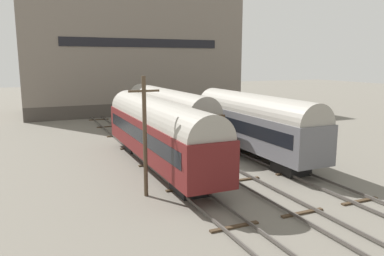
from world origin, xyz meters
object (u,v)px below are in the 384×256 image
train_car_maroon (158,129)px  bench (264,132)px  train_car_grey (253,122)px  utility_pole (145,135)px  train_car_brown (167,111)px  person_worker (213,169)px

train_car_maroon → bench: (10.66, 1.89, -1.34)m
train_car_grey → utility_pole: size_ratio=2.15×
train_car_maroon → bench: train_car_maroon is taller
train_car_brown → bench: (6.57, -7.35, -1.32)m
train_car_brown → person_worker: size_ratio=11.12×
train_car_grey → person_worker: bearing=-141.7°
train_car_brown → train_car_maroon: 10.10m
person_worker → utility_pole: bearing=-176.3°
train_car_grey → bench: 3.51m
train_car_brown → person_worker: 14.57m
train_car_brown → person_worker: train_car_brown is taller
train_car_maroon → person_worker: train_car_maroon is taller
person_worker → utility_pole: utility_pole is taller
bench → person_worker: (-8.69, -6.95, -0.58)m
train_car_brown → utility_pole: (-6.68, -14.59, 0.79)m
train_car_brown → utility_pole: 16.07m
bench → utility_pole: 15.25m
train_car_maroon → utility_pole: 5.99m
train_car_brown → train_car_grey: bearing=-66.5°
train_car_grey → utility_pole: bearing=-154.3°
train_car_grey → person_worker: train_car_grey is taller
train_car_maroon → utility_pole: utility_pole is taller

